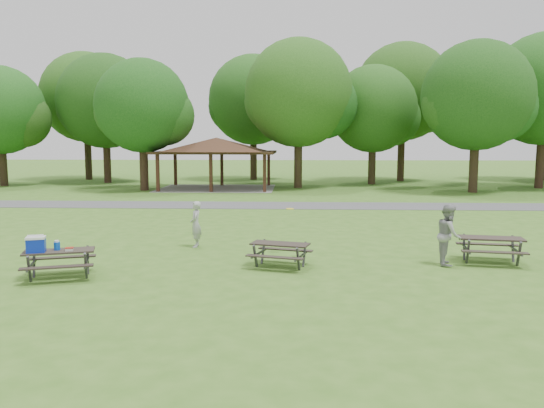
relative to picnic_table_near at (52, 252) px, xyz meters
The scene contains 18 objects.
ground 4.81m from the picnic_table_near, 20.65° to the left, with size 160.00×160.00×0.00m, color #3C6A1E.
asphalt_path 16.31m from the picnic_table_near, 74.15° to the left, with size 120.00×3.20×0.02m, color #4A4A4D.
pavilion 25.79m from the picnic_table_near, 89.00° to the left, with size 8.60×7.01×3.76m.
tree_row_b 32.18m from the picnic_table_near, 121.19° to the left, with size 7.14×6.80×9.28m.
tree_row_c 32.65m from the picnic_table_near, 107.11° to the left, with size 8.19×7.80×10.67m.
tree_row_d 25.13m from the picnic_table_near, 100.46° to the left, with size 6.93×6.60×9.27m.
tree_row_e 28.16m from the picnic_table_near, 76.22° to the left, with size 8.40×8.00×11.02m.
tree_row_f 33.10m from the picnic_table_near, 67.46° to the left, with size 7.35×7.00×9.55m.
tree_row_g 30.62m from the picnic_table_near, 51.97° to the left, with size 7.77×7.40×10.25m.
tree_deep_a 36.96m from the picnic_table_near, 110.00° to the left, with size 8.40×8.00×11.38m.
tree_deep_b 35.34m from the picnic_table_near, 85.80° to the left, with size 8.40×8.00×11.13m.
tree_deep_c 37.73m from the picnic_table_near, 65.23° to the left, with size 8.82×8.40×11.90m.
picnic_table_near is the anchor object (origin of this frame).
picnic_table_middle 6.08m from the picnic_table_near, 14.96° to the left, with size 1.91×1.69×0.71m.
picnic_table_far 12.26m from the picnic_table_near, 11.11° to the left, with size 2.00×1.71×0.78m.
frisbee_in_flight 7.02m from the picnic_table_near, 28.74° to the left, with size 0.33×0.33×0.02m.
frisbee_thrower 5.19m from the picnic_table_near, 55.37° to the left, with size 0.56×0.37×1.54m, color #A3A3A6.
frisbee_catcher 10.90m from the picnic_table_near, 10.79° to the left, with size 0.85×0.67×1.76m, color gray.
Camera 1 is at (1.86, -14.85, 3.59)m, focal length 35.00 mm.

